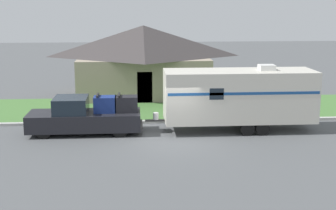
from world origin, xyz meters
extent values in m
plane|color=#515456|center=(0.00, 0.00, 0.00)|extent=(120.00, 120.00, 0.00)
cube|color=#ADADA8|center=(0.00, 3.75, 0.07)|extent=(80.00, 0.30, 0.14)
cube|color=#477538|center=(0.00, 7.40, 0.01)|extent=(80.00, 7.00, 0.03)
cube|color=gray|center=(-1.23, 12.12, 1.39)|extent=(9.08, 6.16, 2.78)
pyramid|color=#3D3838|center=(-1.23, 12.12, 3.88)|extent=(9.81, 6.66, 2.19)
cube|color=#4C3828|center=(-1.23, 9.06, 1.05)|extent=(1.00, 0.06, 2.10)
cylinder|color=black|center=(-6.40, 1.07, 0.41)|extent=(0.82, 0.28, 0.82)
cylinder|color=black|center=(-6.40, 2.76, 0.41)|extent=(0.82, 0.28, 0.82)
cylinder|color=black|center=(-2.67, 1.07, 0.41)|extent=(0.82, 0.28, 0.82)
cylinder|color=black|center=(-2.67, 2.76, 0.41)|extent=(0.82, 0.28, 0.82)
cube|color=black|center=(-5.70, 1.92, 0.66)|extent=(3.19, 2.05, 0.86)
cube|color=#19232D|center=(-5.13, 1.92, 1.48)|extent=(1.66, 1.88, 0.79)
cube|color=black|center=(-2.88, 1.92, 0.66)|extent=(2.45, 2.05, 0.86)
cube|color=#333333|center=(-1.60, 1.92, 0.35)|extent=(0.12, 1.84, 0.20)
cube|color=navy|center=(-3.42, 1.92, 1.49)|extent=(1.13, 0.86, 0.80)
cube|color=black|center=(-3.78, 1.92, 1.97)|extent=(0.10, 0.95, 0.08)
cube|color=black|center=(-2.34, 1.92, 1.49)|extent=(1.13, 0.86, 0.80)
cube|color=black|center=(-2.70, 1.92, 1.97)|extent=(0.10, 0.95, 0.08)
cylinder|color=black|center=(3.68, 0.86, 0.35)|extent=(0.70, 0.22, 0.70)
cylinder|color=black|center=(3.68, 2.98, 0.35)|extent=(0.70, 0.22, 0.70)
cylinder|color=black|center=(4.45, 0.86, 0.35)|extent=(0.70, 0.22, 0.70)
cylinder|color=black|center=(4.45, 2.98, 0.35)|extent=(0.70, 0.22, 0.70)
cube|color=beige|center=(3.45, 1.92, 1.85)|extent=(7.70, 2.40, 2.59)
cube|color=navy|center=(3.45, 0.71, 2.17)|extent=(7.55, 0.01, 0.14)
cube|color=#383838|center=(-0.90, 1.92, 0.60)|extent=(1.01, 0.12, 0.10)
cylinder|color=silver|center=(-0.85, 1.92, 0.83)|extent=(0.28, 0.28, 0.36)
cube|color=silver|center=(4.84, 1.92, 3.28)|extent=(0.80, 0.68, 0.28)
cube|color=#19232D|center=(2.07, 0.71, 2.17)|extent=(0.70, 0.01, 0.56)
cylinder|color=brown|center=(-5.72, 4.35, 0.50)|extent=(0.09, 0.09, 1.01)
cube|color=black|center=(-5.72, 4.35, 1.12)|extent=(0.48, 0.20, 0.22)
camera|label=1|loc=(-1.94, -21.38, 6.46)|focal=50.00mm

